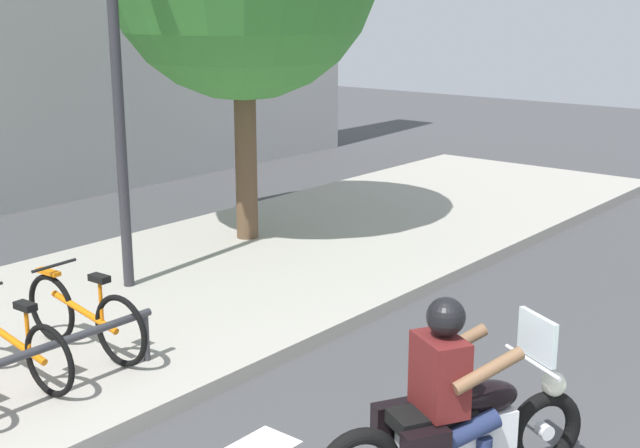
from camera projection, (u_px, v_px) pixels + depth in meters
The scene contains 5 objects.
motorcycle at pixel (458, 431), 5.79m from camera, with size 1.87×1.11×1.20m.
rider at pixel (450, 383), 5.68m from camera, with size 0.77×0.71×1.43m.
bicycle_4 at pixel (10, 342), 7.19m from camera, with size 0.48×1.67×0.75m.
bicycle_5 at pixel (84, 316), 7.75m from camera, with size 0.48×1.64×0.80m.
street_lamp at pixel (116, 59), 9.08m from camera, with size 0.28×0.28×4.47m.
Camera 1 is at (-3.55, -1.66, 3.27)m, focal length 47.77 mm.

